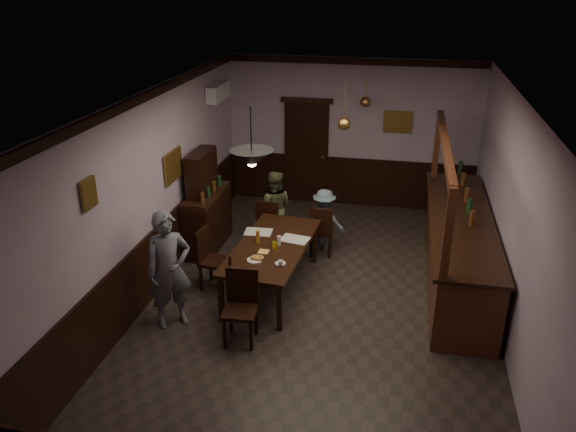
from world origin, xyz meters
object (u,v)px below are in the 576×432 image
(soda_can, at_px, (275,246))
(bar_counter, at_px, (458,247))
(pendant_brass_far, at_px, (366,102))
(person_standing, at_px, (169,270))
(coffee_cup, at_px, (281,263))
(chair_far_left, at_px, (269,222))
(person_seated_left, at_px, (274,208))
(pendant_brass_mid, at_px, (344,124))
(chair_side, at_px, (210,256))
(chair_far_right, at_px, (321,229))
(pendant_iron, at_px, (252,159))
(dining_table, at_px, (272,249))
(person_seated_right, at_px, (324,220))
(sideboard, at_px, (206,210))
(chair_near, at_px, (241,303))

(soda_can, height_order, bar_counter, bar_counter)
(pendant_brass_far, bearing_deg, person_standing, -117.64)
(bar_counter, height_order, pendant_brass_far, pendant_brass_far)
(coffee_cup, relative_size, pendant_brass_far, 0.10)
(chair_far_left, relative_size, bar_counter, 0.23)
(person_seated_left, xyz_separation_m, pendant_brass_mid, (1.20, -0.24, 1.62))
(chair_side, bearing_deg, chair_far_right, -40.74)
(pendant_iron, relative_size, pendant_brass_mid, 0.95)
(chair_far_right, height_order, pendant_brass_mid, pendant_brass_mid)
(chair_side, height_order, bar_counter, bar_counter)
(pendant_brass_far, bearing_deg, coffee_cup, -102.29)
(pendant_iron, distance_m, pendant_brass_mid, 2.33)
(dining_table, bearing_deg, pendant_iron, -94.12)
(chair_far_right, relative_size, bar_counter, 0.22)
(person_seated_right, xyz_separation_m, pendant_brass_mid, (0.30, -0.17, 1.75))
(chair_side, distance_m, coffee_cup, 1.33)
(chair_side, bearing_deg, pendant_brass_far, -25.65)
(chair_far_right, relative_size, person_seated_left, 0.67)
(chair_far_left, xyz_separation_m, pendant_brass_far, (1.42, 1.72, 1.79))
(person_standing, distance_m, pendant_brass_mid, 3.53)
(soda_can, height_order, pendant_brass_far, pendant_brass_far)
(chair_side, xyz_separation_m, soda_can, (1.01, -0.01, 0.28))
(dining_table, height_order, person_seated_right, person_seated_right)
(coffee_cup, bearing_deg, person_seated_right, 86.28)
(bar_counter, bearing_deg, person_seated_right, 163.11)
(dining_table, height_order, chair_far_left, chair_far_left)
(soda_can, bearing_deg, person_seated_left, 103.39)
(chair_far_right, xyz_separation_m, person_standing, (-1.69, -2.41, 0.33))
(pendant_iron, relative_size, pendant_brass_far, 0.95)
(soda_can, distance_m, bar_counter, 2.87)
(sideboard, bearing_deg, chair_side, -68.55)
(dining_table, relative_size, sideboard, 1.30)
(chair_near, xyz_separation_m, person_seated_left, (-0.23, 2.89, 0.13))
(chair_side, distance_m, bar_counter, 3.82)
(person_standing, xyz_separation_m, person_seated_left, (0.80, 2.75, -0.16))
(dining_table, relative_size, coffee_cup, 28.33)
(chair_near, xyz_separation_m, pendant_brass_far, (1.17, 4.34, 1.76))
(pendant_iron, bearing_deg, chair_far_left, 98.21)
(chair_near, bearing_deg, coffee_cup, 57.38)
(chair_near, relative_size, soda_can, 8.22)
(coffee_cup, height_order, bar_counter, bar_counter)
(person_seated_left, distance_m, person_seated_right, 0.91)
(soda_can, xyz_separation_m, sideboard, (-1.52, 1.30, -0.11))
(sideboard, bearing_deg, bar_counter, -4.35)
(bar_counter, bearing_deg, pendant_brass_mid, 165.36)
(dining_table, relative_size, chair_far_left, 2.43)
(chair_side, height_order, pendant_brass_far, pendant_brass_far)
(chair_far_right, xyz_separation_m, person_seated_left, (-0.89, 0.34, 0.18))
(chair_near, xyz_separation_m, sideboard, (-1.34, 2.48, 0.16))
(sideboard, bearing_deg, pendant_brass_mid, 4.32)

